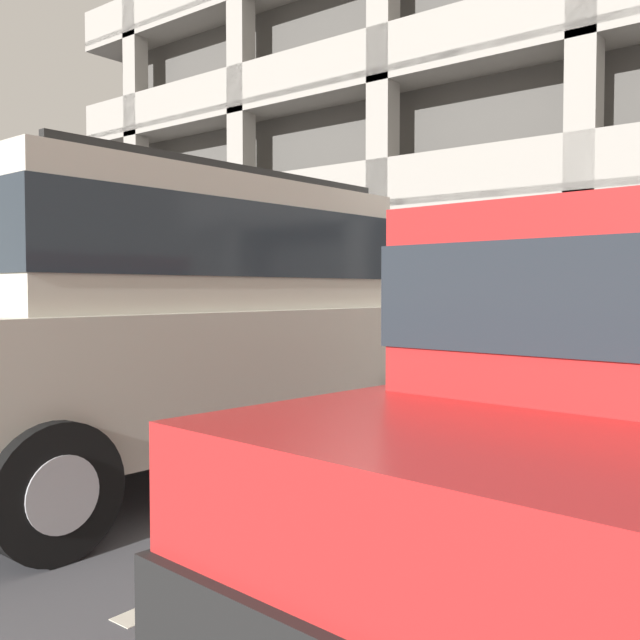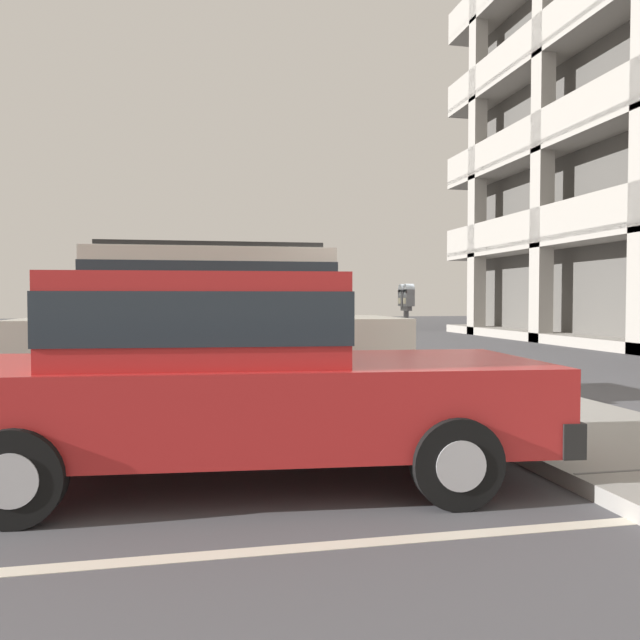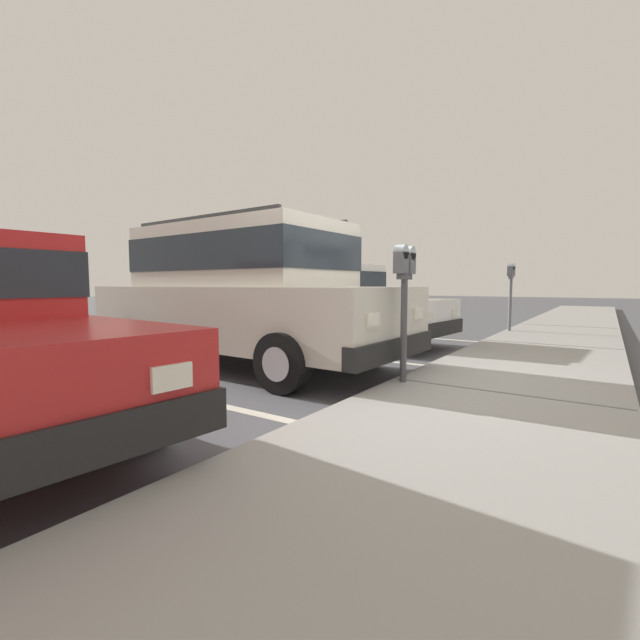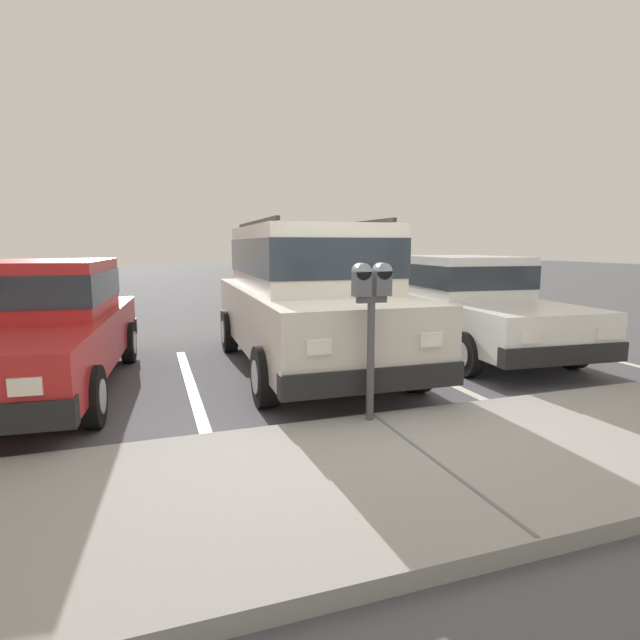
# 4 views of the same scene
# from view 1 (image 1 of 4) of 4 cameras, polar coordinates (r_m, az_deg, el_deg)

# --- Properties ---
(ground_plane) EXTENTS (80.00, 80.00, 0.10)m
(ground_plane) POSITION_cam_1_polar(r_m,az_deg,el_deg) (6.69, 3.61, -8.86)
(ground_plane) COLOR #4C4C51
(sidewalk) EXTENTS (40.00, 2.20, 0.12)m
(sidewalk) POSITION_cam_1_polar(r_m,az_deg,el_deg) (7.76, 9.18, -6.50)
(sidewalk) COLOR gray
(sidewalk) RESTS_ON ground_plane
(parking_stall_lines) EXTENTS (12.41, 4.80, 0.01)m
(parking_stall_lines) POSITION_cam_1_polar(r_m,az_deg,el_deg) (4.73, 9.24, -13.01)
(parking_stall_lines) COLOR silver
(parking_stall_lines) RESTS_ON ground_plane
(silver_suv) EXTENTS (2.11, 4.83, 2.03)m
(silver_suv) POSITION_cam_1_polar(r_m,az_deg,el_deg) (5.03, -11.51, 0.43)
(silver_suv) COLOR beige
(silver_suv) RESTS_ON ground_plane
(parking_meter_near) EXTENTS (0.35, 0.12, 1.45)m
(parking_meter_near) POSITION_cam_1_polar(r_m,az_deg,el_deg) (6.81, 5.96, 1.89)
(parking_meter_near) COLOR #47474C
(parking_meter_near) RESTS_ON sidewalk
(parking_meter_far) EXTENTS (0.35, 0.12, 1.52)m
(parking_meter_far) POSITION_cam_1_polar(r_m,az_deg,el_deg) (11.35, -21.29, 2.20)
(parking_meter_far) COLOR #595B60
(parking_meter_far) RESTS_ON sidewalk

